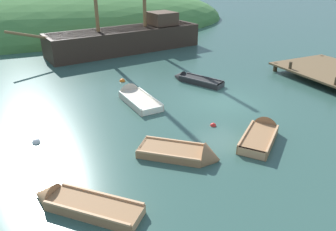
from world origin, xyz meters
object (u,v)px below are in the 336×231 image
object	(u,v)px
sailing_ship	(127,42)
buoy_red	(213,126)
rowboat_near_dock	(261,135)
rowboat_center	(135,98)
rowboat_portside	(194,80)
rowboat_outer_right	(187,155)
rowboat_outer_left	(78,205)
buoy_orange	(122,81)
buoy_white	(36,143)

from	to	relation	value
sailing_ship	buoy_red	xyz separation A→B (m)	(-1.19, -15.56, -0.75)
rowboat_near_dock	rowboat_center	bearing A→B (deg)	80.44
sailing_ship	rowboat_portside	size ratio (longest dim) A/B	4.44
rowboat_outer_right	rowboat_outer_left	world-z (taller)	rowboat_outer_right
rowboat_portside	buoy_red	bearing A→B (deg)	132.55
rowboat_portside	buoy_red	size ratio (longest dim) A/B	12.62
sailing_ship	rowboat_center	bearing A→B (deg)	65.26
rowboat_portside	buoy_orange	size ratio (longest dim) A/B	9.91
rowboat_center	rowboat_near_dock	xyz separation A→B (m)	(3.44, -6.44, 0.01)
sailing_ship	rowboat_center	world-z (taller)	sailing_ship
buoy_orange	rowboat_outer_right	bearing A→B (deg)	-93.53
rowboat_center	rowboat_near_dock	size ratio (longest dim) A/B	1.17
rowboat_center	buoy_orange	bearing A→B (deg)	-10.16
sailing_ship	rowboat_portside	xyz separation A→B (m)	(1.10, -9.77, -0.65)
rowboat_center	buoy_red	bearing A→B (deg)	-158.36
buoy_red	rowboat_outer_left	bearing A→B (deg)	-156.89
rowboat_portside	rowboat_near_dock	bearing A→B (deg)	146.42
rowboat_center	rowboat_outer_right	distance (m)	6.41
rowboat_center	rowboat_outer_left	distance (m)	8.83
sailing_ship	rowboat_center	distance (m)	11.52
rowboat_center	buoy_red	size ratio (longest dim) A/B	13.34
rowboat_portside	buoy_orange	world-z (taller)	rowboat_portside
rowboat_outer_right	buoy_orange	distance (m)	9.78
rowboat_portside	buoy_white	world-z (taller)	rowboat_portside
rowboat_portside	rowboat_center	distance (m)	4.64
rowboat_near_dock	buoy_white	distance (m)	9.66
rowboat_portside	rowboat_outer_right	bearing A→B (deg)	122.43
rowboat_near_dock	rowboat_outer_left	xyz separation A→B (m)	(-8.11, -1.06, -0.03)
sailing_ship	rowboat_outer_left	xyz separation A→B (m)	(-8.04, -18.49, -0.65)
buoy_orange	rowboat_center	bearing A→B (deg)	-96.21
rowboat_outer_right	buoy_red	xyz separation A→B (m)	(2.42, 1.84, -0.09)
rowboat_portside	rowboat_near_dock	distance (m)	7.73
rowboat_outer_right	buoy_red	distance (m)	3.05
sailing_ship	buoy_orange	bearing A→B (deg)	60.82
rowboat_outer_left	buoy_orange	distance (m)	11.96
rowboat_center	buoy_orange	xyz separation A→B (m)	(0.37, 3.36, -0.11)
sailing_ship	buoy_white	distance (m)	16.27
rowboat_outer_right	rowboat_near_dock	bearing A→B (deg)	40.61
rowboat_outer_left	rowboat_portside	bearing A→B (deg)	-90.82
rowboat_outer_right	buoy_orange	xyz separation A→B (m)	(0.60, 9.76, -0.09)
rowboat_near_dock	rowboat_outer_left	world-z (taller)	rowboat_near_dock
buoy_red	rowboat_portside	bearing A→B (deg)	68.40
rowboat_center	rowboat_outer_right	xyz separation A→B (m)	(-0.24, -6.41, -0.02)
rowboat_outer_left	buoy_orange	xyz separation A→B (m)	(5.03, 10.85, -0.10)
rowboat_portside	buoy_orange	distance (m)	4.64
buoy_orange	buoy_white	distance (m)	8.36
buoy_white	sailing_ship	bearing A→B (deg)	57.13
buoy_orange	buoy_red	distance (m)	8.13
rowboat_near_dock	rowboat_outer_right	world-z (taller)	rowboat_outer_right
rowboat_outer_left	rowboat_center	bearing A→B (deg)	-76.36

